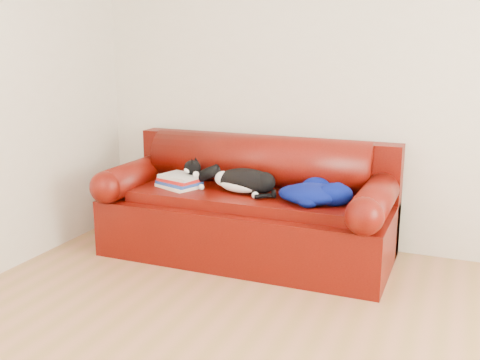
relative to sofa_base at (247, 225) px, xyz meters
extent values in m
cube|color=beige|center=(0.80, 0.51, 1.06)|extent=(4.50, 0.02, 2.60)
cube|color=#3C0302|center=(0.00, 0.01, -0.03)|extent=(2.10, 0.90, 0.42)
cube|color=#3C0302|center=(0.00, -0.04, 0.21)|extent=(1.66, 0.62, 0.10)
cylinder|color=black|center=(-0.93, -0.32, -0.21)|extent=(0.06, 0.06, 0.05)
cylinder|color=black|center=(0.93, -0.32, -0.21)|extent=(0.06, 0.06, 0.05)
cylinder|color=black|center=(-0.93, 0.34, -0.21)|extent=(0.06, 0.06, 0.05)
cylinder|color=black|center=(0.93, 0.34, -0.21)|extent=(0.06, 0.06, 0.05)
cube|color=#3C0302|center=(0.00, 0.37, 0.19)|extent=(2.10, 0.18, 0.85)
cylinder|color=#3C0302|center=(0.00, 0.26, 0.44)|extent=(1.70, 0.40, 0.40)
cylinder|color=#3C0302|center=(-0.93, 0.01, 0.30)|extent=(0.24, 0.88, 0.24)
sphere|color=#3C0302|center=(-0.93, -0.43, 0.30)|extent=(0.24, 0.24, 0.24)
cylinder|color=#3C0302|center=(0.93, 0.01, 0.30)|extent=(0.24, 0.88, 0.24)
sphere|color=#3C0302|center=(0.93, -0.43, 0.30)|extent=(0.24, 0.24, 0.24)
cube|color=white|center=(-0.51, -0.09, 0.28)|extent=(0.37, 0.33, 0.02)
cube|color=white|center=(-0.51, -0.09, 0.28)|extent=(0.35, 0.32, 0.02)
cube|color=#1F47AB|center=(-0.51, -0.09, 0.30)|extent=(0.35, 0.31, 0.02)
cube|color=white|center=(-0.51, -0.09, 0.30)|extent=(0.34, 0.30, 0.02)
cube|color=red|center=(-0.51, -0.09, 0.33)|extent=(0.34, 0.30, 0.02)
cube|color=white|center=(-0.51, -0.09, 0.33)|extent=(0.32, 0.28, 0.02)
cube|color=silver|center=(-0.51, -0.09, 0.35)|extent=(0.32, 0.28, 0.02)
cube|color=white|center=(-0.51, -0.09, 0.35)|extent=(0.31, 0.26, 0.02)
ellipsoid|color=black|center=(0.01, -0.05, 0.35)|extent=(0.45, 0.26, 0.18)
ellipsoid|color=white|center=(-0.01, -0.10, 0.32)|extent=(0.31, 0.16, 0.11)
ellipsoid|color=white|center=(-0.16, -0.07, 0.36)|extent=(0.13, 0.12, 0.11)
ellipsoid|color=black|center=(0.14, -0.05, 0.34)|extent=(0.19, 0.19, 0.15)
ellipsoid|color=black|center=(-0.27, -0.04, 0.41)|extent=(0.14, 0.13, 0.11)
ellipsoid|color=white|center=(-0.29, -0.07, 0.39)|extent=(0.07, 0.05, 0.05)
sphere|color=#BF7272|center=(-0.31, -0.08, 0.40)|extent=(0.02, 0.02, 0.02)
cone|color=black|center=(-0.26, -0.07, 0.46)|extent=(0.05, 0.04, 0.05)
cone|color=black|center=(-0.26, -0.01, 0.46)|extent=(0.05, 0.04, 0.05)
cylinder|color=black|center=(0.23, -0.09, 0.29)|extent=(0.09, 0.15, 0.04)
sphere|color=white|center=(-0.20, -0.09, 0.28)|extent=(0.04, 0.04, 0.04)
sphere|color=white|center=(0.12, -0.17, 0.28)|extent=(0.04, 0.04, 0.04)
ellipsoid|color=#020E4C|center=(0.52, -0.12, 0.33)|extent=(0.51, 0.49, 0.13)
ellipsoid|color=#020E4C|center=(0.67, -0.11, 0.34)|extent=(0.31, 0.29, 0.15)
ellipsoid|color=#020E4C|center=(0.40, -0.09, 0.31)|extent=(0.33, 0.35, 0.10)
ellipsoid|color=#020E4C|center=(0.51, 0.01, 0.34)|extent=(0.26, 0.23, 0.15)
ellipsoid|color=#020E4C|center=(0.52, -0.23, 0.31)|extent=(0.21, 0.22, 0.10)
ellipsoid|color=white|center=(0.61, -0.16, 0.35)|extent=(0.19, 0.12, 0.04)
camera|label=1|loc=(1.46, -3.70, 1.31)|focal=42.00mm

